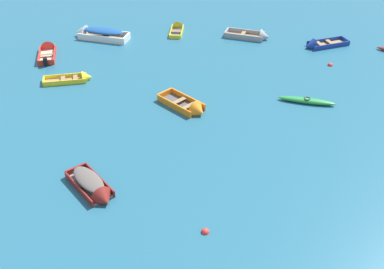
{
  "coord_description": "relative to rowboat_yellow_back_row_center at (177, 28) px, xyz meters",
  "views": [
    {
      "loc": [
        0.77,
        -1.58,
        15.7
      ],
      "look_at": [
        0.0,
        21.4,
        0.15
      ],
      "focal_mm": 45.67,
      "sensor_mm": 36.0,
      "label": 1
    }
  ],
  "objects": [
    {
      "name": "rowboat_orange_back_row_right",
      "position": [
        1.6,
        -13.12,
        0.06
      ],
      "size": [
        3.37,
        3.28,
        1.19
      ],
      "color": "#4C4C51",
      "rests_on": "ground_plane"
    },
    {
      "name": "rowboat_yellow_back_row_center",
      "position": [
        0.0,
        0.0,
        0.0
      ],
      "size": [
        1.1,
        2.83,
        0.88
      ],
      "color": "#4C4C51",
      "rests_on": "ground_plane"
    },
    {
      "name": "rowboat_white_far_back",
      "position": [
        -6.5,
        -1.96,
        0.26
      ],
      "size": [
        4.74,
        2.44,
        1.33
      ],
      "color": "#99754C",
      "rests_on": "ground_plane"
    },
    {
      "name": "mooring_buoy_central",
      "position": [
        11.5,
        -6.44,
        -0.14
      ],
      "size": [
        0.38,
        0.38,
        0.38
      ],
      "primitive_type": "sphere",
      "color": "red",
      "rests_on": "ground_plane"
    },
    {
      "name": "rowboat_red_far_right",
      "position": [
        -9.61,
        -4.99,
        0.05
      ],
      "size": [
        1.78,
        3.56,
        1.06
      ],
      "color": "beige",
      "rests_on": "ground_plane"
    },
    {
      "name": "mooring_buoy_between_boats_left",
      "position": [
        2.6,
        -23.46,
        -0.14
      ],
      "size": [
        0.38,
        0.38,
        0.38
      ],
      "primitive_type": "sphere",
      "color": "red",
      "rests_on": "ground_plane"
    },
    {
      "name": "rowboat_maroon_outer_left",
      "position": [
        -2.8,
        -21.0,
        0.15
      ],
      "size": [
        3.0,
        3.27,
        1.11
      ],
      "color": "gray",
      "rests_on": "ground_plane"
    },
    {
      "name": "rowboat_grey_cluster_inner",
      "position": [
        6.47,
        -1.66,
        0.06
      ],
      "size": [
        3.79,
        2.16,
        1.17
      ],
      "color": "#99754C",
      "rests_on": "ground_plane"
    },
    {
      "name": "rowboat_yellow_near_left",
      "position": [
        -6.3,
        -9.38,
        0.02
      ],
      "size": [
        3.41,
        1.64,
        0.93
      ],
      "color": "#99754C",
      "rests_on": "ground_plane"
    },
    {
      "name": "rowboat_deep_blue_near_right",
      "position": [
        11.14,
        -3.21,
        0.03
      ],
      "size": [
        3.81,
        2.37,
        1.06
      ],
      "color": "#99754C",
      "rests_on": "ground_plane"
    },
    {
      "name": "kayak_green_midfield_left",
      "position": [
        8.91,
        -11.9,
        0.03
      ],
      "size": [
        3.61,
        1.32,
        0.34
      ],
      "color": "#288C3D",
      "rests_on": "ground_plane"
    }
  ]
}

